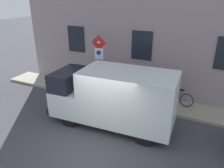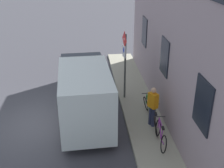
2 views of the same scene
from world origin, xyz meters
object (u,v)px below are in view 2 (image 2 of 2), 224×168
Objects in this scene: bicycle_purple at (161,135)px; bicycle_green at (149,108)px; bicycle_black at (155,120)px; sign_post_stacked at (125,56)px; delivery_van at (85,93)px; pedestrian at (153,105)px.

bicycle_purple is 1.00× the size of bicycle_green.
bicycle_purple and bicycle_black have the same top height.
bicycle_purple is at bearing -172.69° from bicycle_black.
bicycle_purple is 1.99m from bicycle_green.
bicycle_black and bicycle_green have the same top height.
sign_post_stacked reaches higher than delivery_van.
delivery_van is 3.15× the size of bicycle_green.
delivery_van is at bearing 74.79° from bicycle_black.
pedestrian reaches higher than bicycle_purple.
bicycle_purple is at bearing -115.26° from pedestrian.
pedestrian is (2.72, -0.89, -0.26)m from delivery_van.
pedestrian reaches higher than bicycle_green.
sign_post_stacked is 1.88× the size of bicycle_green.
pedestrian is at bearing 5.37° from bicycle_purple.
delivery_van is at bearing 55.41° from bicycle_purple.
sign_post_stacked is 4.34m from bicycle_purple.
bicycle_black is at bearing 3.16° from bicycle_purple.
bicycle_purple is 1.37m from pedestrian.
bicycle_green is (0.86, -1.87, -1.80)m from sign_post_stacked.
bicycle_green is at bearing -65.33° from sign_post_stacked.
pedestrian is (0.81, -2.61, -1.24)m from sign_post_stacked.
bicycle_green is (-0.00, 1.99, 0.00)m from bicycle_purple.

